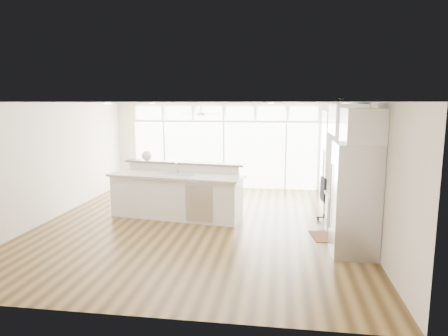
# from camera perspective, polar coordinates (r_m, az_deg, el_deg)

# --- Properties ---
(floor) EXTENTS (7.00, 8.00, 0.02)m
(floor) POSITION_cam_1_polar(r_m,az_deg,el_deg) (9.10, -3.57, -8.01)
(floor) COLOR #463015
(floor) RESTS_ON ground
(ceiling) EXTENTS (7.00, 8.00, 0.02)m
(ceiling) POSITION_cam_1_polar(r_m,az_deg,el_deg) (8.69, -3.75, 9.32)
(ceiling) COLOR white
(ceiling) RESTS_ON wall_back
(wall_back) EXTENTS (7.00, 0.04, 2.70)m
(wall_back) POSITION_cam_1_polar(r_m,az_deg,el_deg) (12.70, 0.03, 3.21)
(wall_back) COLOR silver
(wall_back) RESTS_ON floor
(wall_front) EXTENTS (7.00, 0.04, 2.70)m
(wall_front) POSITION_cam_1_polar(r_m,az_deg,el_deg) (5.03, -13.06, -6.41)
(wall_front) COLOR silver
(wall_front) RESTS_ON floor
(wall_left) EXTENTS (0.04, 8.00, 2.70)m
(wall_left) POSITION_cam_1_polar(r_m,az_deg,el_deg) (10.10, -23.49, 0.88)
(wall_left) COLOR silver
(wall_left) RESTS_ON floor
(wall_right) EXTENTS (0.04, 8.00, 2.70)m
(wall_right) POSITION_cam_1_polar(r_m,az_deg,el_deg) (8.78, 19.32, -0.03)
(wall_right) COLOR silver
(wall_right) RESTS_ON floor
(glass_wall) EXTENTS (5.80, 0.06, 2.08)m
(glass_wall) POSITION_cam_1_polar(r_m,az_deg,el_deg) (12.68, -0.01, 1.83)
(glass_wall) COLOR white
(glass_wall) RESTS_ON wall_back
(transom_row) EXTENTS (5.90, 0.06, 0.40)m
(transom_row) POSITION_cam_1_polar(r_m,az_deg,el_deg) (12.58, -0.01, 7.85)
(transom_row) COLOR white
(transom_row) RESTS_ON wall_back
(desk_window) EXTENTS (0.04, 0.85, 0.85)m
(desk_window) POSITION_cam_1_polar(r_m,az_deg,el_deg) (9.03, 18.78, 1.53)
(desk_window) COLOR white
(desk_window) RESTS_ON wall_right
(ceiling_fan) EXTENTS (1.16, 1.16, 0.32)m
(ceiling_fan) POSITION_cam_1_polar(r_m,az_deg,el_deg) (11.54, -3.31, 8.21)
(ceiling_fan) COLOR silver
(ceiling_fan) RESTS_ON ceiling
(recessed_lights) EXTENTS (3.40, 3.00, 0.02)m
(recessed_lights) POSITION_cam_1_polar(r_m,az_deg,el_deg) (8.89, -3.48, 9.19)
(recessed_lights) COLOR white
(recessed_lights) RESTS_ON ceiling
(oven_cabinet) EXTENTS (0.64, 1.20, 2.50)m
(oven_cabinet) POSITION_cam_1_polar(r_m,az_deg,el_deg) (10.50, 15.66, 1.04)
(oven_cabinet) COLOR white
(oven_cabinet) RESTS_ON floor
(desk_nook) EXTENTS (0.72, 1.30, 0.76)m
(desk_nook) POSITION_cam_1_polar(r_m,az_deg,el_deg) (9.20, 16.37, -5.65)
(desk_nook) COLOR white
(desk_nook) RESTS_ON floor
(upper_cabinets) EXTENTS (0.64, 1.30, 0.64)m
(upper_cabinets) POSITION_cam_1_polar(r_m,az_deg,el_deg) (8.92, 17.20, 6.68)
(upper_cabinets) COLOR white
(upper_cabinets) RESTS_ON wall_right
(refrigerator) EXTENTS (0.76, 0.90, 2.00)m
(refrigerator) POSITION_cam_1_polar(r_m,az_deg,el_deg) (7.47, 18.20, -4.27)
(refrigerator) COLOR silver
(refrigerator) RESTS_ON floor
(fridge_cabinet) EXTENTS (0.64, 0.90, 0.60)m
(fridge_cabinet) POSITION_cam_1_polar(r_m,az_deg,el_deg) (7.30, 19.18, 5.71)
(fridge_cabinet) COLOR white
(fridge_cabinet) RESTS_ON wall_right
(framed_photos) EXTENTS (0.06, 0.22, 0.80)m
(framed_photos) POSITION_cam_1_polar(r_m,az_deg,el_deg) (9.66, 18.07, 1.14)
(framed_photos) COLOR black
(framed_photos) RESTS_ON wall_right
(kitchen_island) EXTENTS (3.33, 1.66, 1.27)m
(kitchen_island) POSITION_cam_1_polar(r_m,az_deg,el_deg) (9.49, -6.85, -3.31)
(kitchen_island) COLOR white
(kitchen_island) RESTS_ON floor
(rug) EXTENTS (1.10, 0.87, 0.01)m
(rug) POSITION_cam_1_polar(r_m,az_deg,el_deg) (8.56, 15.77, -9.36)
(rug) COLOR #381D11
(rug) RESTS_ON floor
(office_chair) EXTENTS (0.58, 0.55, 1.00)m
(office_chair) POSITION_cam_1_polar(r_m,az_deg,el_deg) (9.53, 15.16, -4.34)
(office_chair) COLOR black
(office_chair) RESTS_ON floor
(fishbowl) EXTENTS (0.28, 0.28, 0.25)m
(fishbowl) POSITION_cam_1_polar(r_m,az_deg,el_deg) (10.12, -10.98, 1.74)
(fishbowl) COLOR silver
(fishbowl) RESTS_ON kitchen_island
(monitor) EXTENTS (0.08, 0.47, 0.39)m
(monitor) POSITION_cam_1_polar(r_m,az_deg,el_deg) (9.06, 16.03, -2.13)
(monitor) COLOR black
(monitor) RESTS_ON desk_nook
(keyboard) EXTENTS (0.12, 0.29, 0.01)m
(keyboard) POSITION_cam_1_polar(r_m,az_deg,el_deg) (9.08, 14.92, -3.27)
(keyboard) COLOR silver
(keyboard) RESTS_ON desk_nook
(potted_plant) EXTENTS (0.31, 0.34, 0.24)m
(potted_plant) POSITION_cam_1_polar(r_m,az_deg,el_deg) (10.40, 15.99, 8.53)
(potted_plant) COLOR #315B27
(potted_plant) RESTS_ON oven_cabinet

